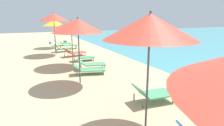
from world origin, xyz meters
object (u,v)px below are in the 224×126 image
(umbrella_sixth, at_px, (54,17))
(lounger_sixth_shoreside, at_px, (63,48))
(umbrella_fifth, at_px, (71,25))
(umbrella_third, at_px, (150,27))
(lounger_fourth_shoreside, at_px, (89,69))
(beach_ball, at_px, (50,43))
(cooler_box, at_px, (65,42))
(umbrella_farthest, at_px, (54,23))
(lounger_farthest_shoreside, at_px, (62,43))
(lounger_fifth_shoreside, at_px, (83,57))
(lounger_third_shoreside, at_px, (152,93))
(lounger_fifth_inland, at_px, (91,64))
(lounger_sixth_inland, at_px, (74,52))
(umbrella_fourth, at_px, (78,26))
(lounger_farthest_inland, at_px, (68,45))

(umbrella_sixth, bearing_deg, lounger_sixth_shoreside, 53.35)
(umbrella_fifth, height_order, umbrella_sixth, umbrella_sixth)
(umbrella_third, distance_m, umbrella_fifth, 6.99)
(lounger_fourth_shoreside, distance_m, umbrella_fifth, 2.84)
(beach_ball, bearing_deg, cooler_box, 2.63)
(lounger_fourth_shoreside, bearing_deg, umbrella_sixth, 110.52)
(umbrella_fifth, height_order, umbrella_farthest, umbrella_fifth)
(umbrella_third, height_order, lounger_farthest_shoreside, umbrella_third)
(umbrella_sixth, xyz_separation_m, umbrella_farthest, (0.45, 3.44, -0.49))
(umbrella_sixth, bearing_deg, lounger_farthest_shoreside, 74.47)
(lounger_fourth_shoreside, distance_m, umbrella_sixth, 6.34)
(umbrella_third, distance_m, umbrella_sixth, 10.82)
(umbrella_sixth, bearing_deg, umbrella_farthest, 82.51)
(umbrella_third, distance_m, lounger_fifth_shoreside, 8.23)
(lounger_fifth_shoreside, relative_size, cooler_box, 2.24)
(lounger_fifth_shoreside, distance_m, cooler_box, 8.98)
(lounger_fourth_shoreside, xyz_separation_m, lounger_farthest_shoreside, (0.55, 10.20, 0.02))
(lounger_farthest_shoreside, height_order, beach_ball, lounger_farthest_shoreside)
(lounger_fifth_shoreside, bearing_deg, lounger_third_shoreside, -84.63)
(lounger_fourth_shoreside, bearing_deg, umbrella_farthest, 105.32)
(lounger_fifth_shoreside, distance_m, umbrella_farthest, 6.66)
(umbrella_sixth, xyz_separation_m, lounger_farthest_shoreside, (1.22, 4.38, -2.39))
(lounger_sixth_shoreside, xyz_separation_m, umbrella_farthest, (-0.23, 2.52, 1.86))
(lounger_sixth_shoreside, distance_m, umbrella_farthest, 3.14)
(lounger_fifth_inland, relative_size, lounger_farthest_shoreside, 0.98)
(lounger_fourth_shoreside, relative_size, lounger_sixth_inland, 0.98)
(lounger_third_shoreside, relative_size, lounger_farthest_shoreside, 0.84)
(lounger_third_shoreside, bearing_deg, lounger_sixth_shoreside, 98.97)
(lounger_third_shoreside, height_order, umbrella_sixth, umbrella_sixth)
(umbrella_fourth, height_order, lounger_farthest_inland, umbrella_fourth)
(lounger_sixth_inland, height_order, umbrella_farthest, umbrella_farthest)
(umbrella_third, bearing_deg, umbrella_fifth, 91.70)
(lounger_farthest_inland, height_order, cooler_box, lounger_farthest_inland)
(umbrella_third, height_order, umbrella_farthest, umbrella_third)
(lounger_fifth_shoreside, xyz_separation_m, umbrella_farthest, (-0.76, 6.33, 1.91))
(lounger_third_shoreside, bearing_deg, beach_ball, 98.73)
(umbrella_fourth, bearing_deg, lounger_fifth_shoreside, 72.54)
(lounger_fourth_shoreside, relative_size, lounger_fifth_shoreside, 1.18)
(umbrella_third, relative_size, umbrella_fourth, 1.05)
(lounger_fourth_shoreside, xyz_separation_m, lounger_fifth_shoreside, (0.54, 2.93, 0.01))
(lounger_sixth_inland, distance_m, beach_ball, 7.21)
(lounger_third_shoreside, relative_size, cooler_box, 2.21)
(lounger_farthest_shoreside, xyz_separation_m, beach_ball, (-0.89, 1.61, -0.14))
(umbrella_fifth, distance_m, beach_ball, 10.03)
(lounger_fifth_shoreside, relative_size, lounger_fifth_inland, 0.87)
(lounger_third_shoreside, xyz_separation_m, umbrella_fifth, (-1.20, 5.85, 1.93))
(lounger_farthest_inland, bearing_deg, lounger_sixth_shoreside, -112.23)
(cooler_box, bearing_deg, lounger_sixth_shoreside, -102.70)
(umbrella_fourth, height_order, umbrella_farthest, umbrella_fourth)
(lounger_fourth_shoreside, distance_m, lounger_farthest_inland, 8.07)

